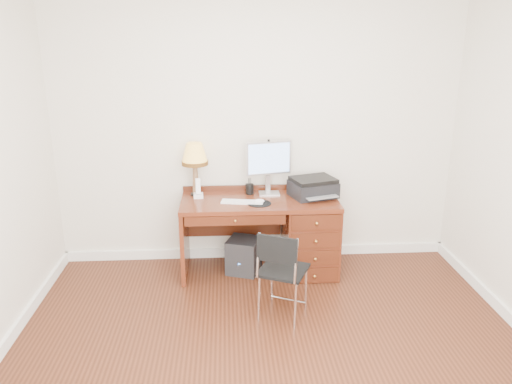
{
  "coord_description": "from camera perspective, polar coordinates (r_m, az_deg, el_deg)",
  "views": [
    {
      "loc": [
        -0.31,
        -3.12,
        2.27
      ],
      "look_at": [
        -0.05,
        1.2,
        0.89
      ],
      "focal_mm": 35.0,
      "sensor_mm": 36.0,
      "label": 1
    }
  ],
  "objects": [
    {
      "name": "room_shell",
      "position": [
        4.37,
        1.08,
        -12.84
      ],
      "size": [
        4.0,
        4.0,
        4.0
      ],
      "color": "silver",
      "rests_on": "ground"
    },
    {
      "name": "ground",
      "position": [
        3.87,
        1.86,
        -18.21
      ],
      "size": [
        4.0,
        4.0,
        0.0
      ],
      "primitive_type": "plane",
      "color": "#36170C",
      "rests_on": "ground"
    },
    {
      "name": "keyboard",
      "position": [
        4.69,
        -1.58,
        -1.14
      ],
      "size": [
        0.41,
        0.18,
        0.02
      ],
      "primitive_type": "cube",
      "rotation": [
        0.0,
        0.0,
        -0.17
      ],
      "color": "white",
      "rests_on": "desk"
    },
    {
      "name": "equipment_box",
      "position": [
        4.97,
        -1.42,
        -7.26
      ],
      "size": [
        0.38,
        0.38,
        0.34
      ],
      "primitive_type": "cube",
      "rotation": [
        0.0,
        0.0,
        -0.34
      ],
      "color": "black",
      "rests_on": "ground"
    },
    {
      "name": "monitor",
      "position": [
        4.88,
        1.52,
        3.56
      ],
      "size": [
        0.45,
        0.19,
        0.52
      ],
      "rotation": [
        0.0,
        0.0,
        0.24
      ],
      "color": "silver",
      "rests_on": "desk"
    },
    {
      "name": "pen_cup",
      "position": [
        4.93,
        -0.74,
        0.35
      ],
      "size": [
        0.08,
        0.08,
        0.1
      ],
      "primitive_type": "cylinder",
      "color": "black",
      "rests_on": "desk"
    },
    {
      "name": "printer",
      "position": [
        4.88,
        6.54,
        0.55
      ],
      "size": [
        0.5,
        0.44,
        0.19
      ],
      "rotation": [
        0.0,
        0.0,
        0.3
      ],
      "color": "black",
      "rests_on": "desk"
    },
    {
      "name": "phone",
      "position": [
        4.85,
        -6.61,
        0.0
      ],
      "size": [
        0.09,
        0.09,
        0.19
      ],
      "rotation": [
        0.0,
        0.0,
        0.05
      ],
      "color": "white",
      "rests_on": "desk"
    },
    {
      "name": "leg_lamp",
      "position": [
        4.83,
        -7.02,
        3.96
      ],
      "size": [
        0.25,
        0.25,
        0.52
      ],
      "color": "black",
      "rests_on": "desk"
    },
    {
      "name": "mouse_pad",
      "position": [
        4.65,
        0.37,
        -1.2
      ],
      "size": [
        0.22,
        0.22,
        0.04
      ],
      "color": "black",
      "rests_on": "desk"
    },
    {
      "name": "chair",
      "position": [
        4.08,
        3.25,
        -8.52
      ],
      "size": [
        0.48,
        0.49,
        0.78
      ],
      "rotation": [
        0.0,
        0.0,
        -0.43
      ],
      "color": "black",
      "rests_on": "ground"
    },
    {
      "name": "desk",
      "position": [
        4.93,
        4.13,
        -4.47
      ],
      "size": [
        1.5,
        0.67,
        0.75
      ],
      "color": "#5E2513",
      "rests_on": "ground"
    }
  ]
}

